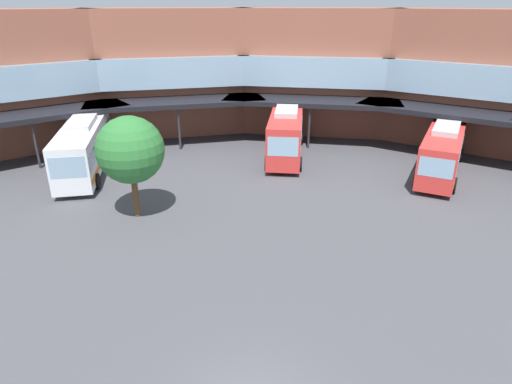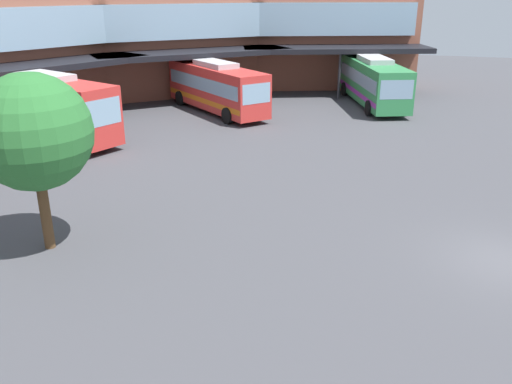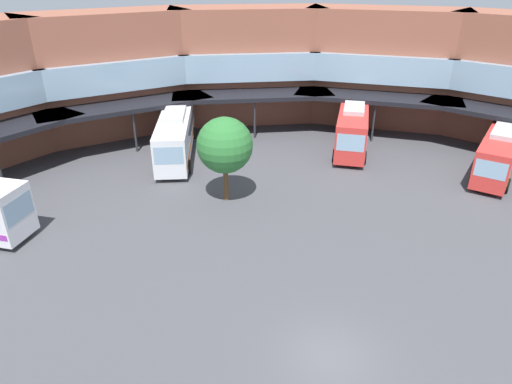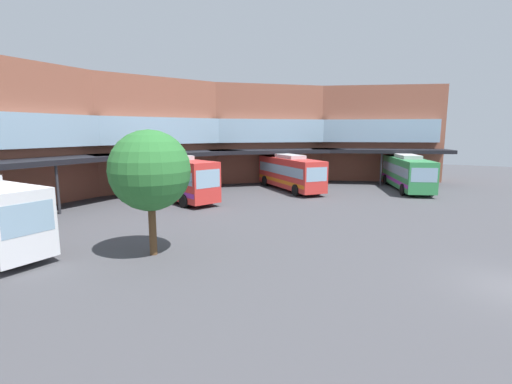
{
  "view_description": "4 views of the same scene",
  "coord_description": "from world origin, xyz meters",
  "px_view_note": "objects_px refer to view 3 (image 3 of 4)",
  "views": [
    {
      "loc": [
        -2.17,
        -9.72,
        11.96
      ],
      "look_at": [
        2.83,
        11.24,
        2.62
      ],
      "focal_mm": 31.08,
      "sensor_mm": 36.0,
      "label": 1
    },
    {
      "loc": [
        -17.46,
        3.45,
        8.56
      ],
      "look_at": [
        -0.66,
        8.57,
        1.77
      ],
      "focal_mm": 37.29,
      "sensor_mm": 36.0,
      "label": 2
    },
    {
      "loc": [
        -4.98,
        -14.05,
        15.4
      ],
      "look_at": [
        -1.9,
        11.15,
        2.56
      ],
      "focal_mm": 32.16,
      "sensor_mm": 36.0,
      "label": 3
    },
    {
      "loc": [
        -16.66,
        2.5,
        6.01
      ],
      "look_at": [
        2.09,
        12.56,
        2.52
      ],
      "focal_mm": 26.06,
      "sensor_mm": 36.0,
      "label": 4
    }
  ],
  "objects_px": {
    "bus_0": "(500,151)",
    "bus_4": "(352,127)",
    "plaza_tree": "(225,145)",
    "bus_2": "(176,134)"
  },
  "relations": [
    {
      "from": "bus_0",
      "to": "bus_4",
      "type": "height_order",
      "value": "bus_4"
    },
    {
      "from": "bus_4",
      "to": "plaza_tree",
      "type": "height_order",
      "value": "plaza_tree"
    },
    {
      "from": "bus_2",
      "to": "bus_4",
      "type": "distance_m",
      "value": 15.74
    },
    {
      "from": "bus_0",
      "to": "bus_2",
      "type": "xyz_separation_m",
      "value": [
        -25.82,
        6.9,
        0.12
      ]
    },
    {
      "from": "bus_0",
      "to": "bus_4",
      "type": "xyz_separation_m",
      "value": [
        -10.09,
        6.56,
        0.16
      ]
    },
    {
      "from": "bus_2",
      "to": "plaza_tree",
      "type": "height_order",
      "value": "plaza_tree"
    },
    {
      "from": "plaza_tree",
      "to": "bus_0",
      "type": "bearing_deg",
      "value": 5.55
    },
    {
      "from": "plaza_tree",
      "to": "bus_2",
      "type": "bearing_deg",
      "value": 112.7
    },
    {
      "from": "bus_2",
      "to": "plaza_tree",
      "type": "distance_m",
      "value": 10.05
    },
    {
      "from": "bus_0",
      "to": "bus_2",
      "type": "distance_m",
      "value": 26.73
    }
  ]
}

